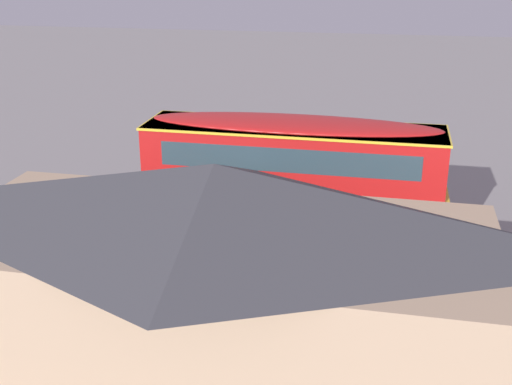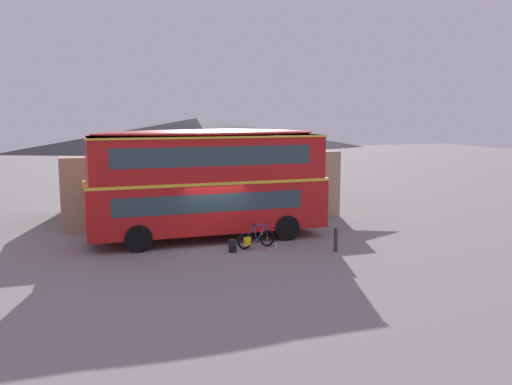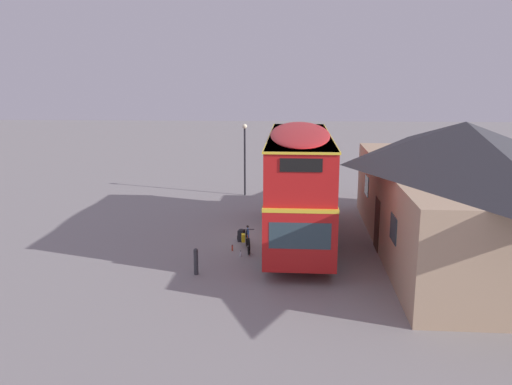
% 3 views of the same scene
% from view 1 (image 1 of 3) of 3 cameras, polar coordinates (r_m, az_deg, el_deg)
% --- Properties ---
extents(ground_plane, '(120.00, 120.00, 0.00)m').
position_cam_1_polar(ground_plane, '(24.52, 3.45, -3.97)').
color(ground_plane, gray).
extents(double_decker_bus, '(10.29, 2.81, 4.79)m').
position_cam_1_polar(double_decker_bus, '(22.59, 3.13, 1.07)').
color(double_decker_bus, black).
rests_on(double_decker_bus, ground).
extents(touring_bicycle, '(1.71, 0.60, 1.02)m').
position_cam_1_polar(touring_bicycle, '(25.53, 0.59, -1.99)').
color(touring_bicycle, black).
rests_on(touring_bicycle, ground).
extents(backpack_on_ground, '(0.36, 0.36, 0.54)m').
position_cam_1_polar(backpack_on_ground, '(25.71, 3.09, -2.07)').
color(backpack_on_ground, black).
rests_on(backpack_on_ground, ground).
extents(water_bottle_red_squeeze, '(0.07, 0.07, 0.25)m').
position_cam_1_polar(water_bottle_red_squeeze, '(26.20, 0.44, -1.99)').
color(water_bottle_red_squeeze, '#D84C33').
rests_on(water_bottle_red_squeeze, ground).
extents(water_bottle_clear_plastic, '(0.07, 0.07, 0.23)m').
position_cam_1_polar(water_bottle_clear_plastic, '(25.96, -1.14, -2.22)').
color(water_bottle_clear_plastic, silver).
rests_on(water_bottle_clear_plastic, ground).
extents(pub_building, '(14.62, 7.09, 5.20)m').
position_cam_1_polar(pub_building, '(17.06, -3.45, -5.67)').
color(pub_building, tan).
rests_on(pub_building, ground).
extents(kerb_bollard, '(0.16, 0.16, 0.97)m').
position_cam_1_polar(kerb_bollard, '(27.54, -4.58, -0.04)').
color(kerb_bollard, '#333338').
rests_on(kerb_bollard, ground).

